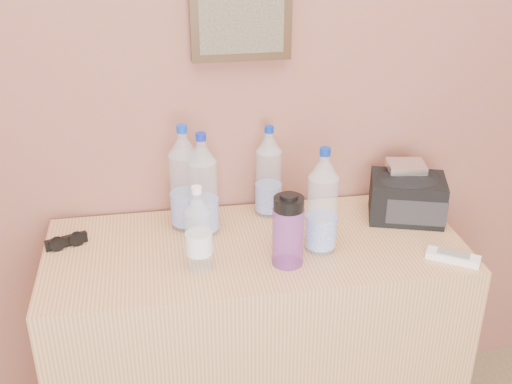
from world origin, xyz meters
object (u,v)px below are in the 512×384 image
at_px(pet_large_c, 185,183).
at_px(pet_large_d, 322,206).
at_px(pet_large_a, 203,190).
at_px(pet_large_b, 269,176).
at_px(foil_packet, 406,166).
at_px(ac_remote, 453,257).
at_px(toiletry_bag, 407,195).
at_px(dresser, 256,347).
at_px(nalgene_bottle, 288,230).
at_px(sunglasses, 66,241).
at_px(pet_small, 199,233).

bearing_deg(pet_large_c, pet_large_d, -28.24).
height_order(pet_large_a, pet_large_b, pet_large_a).
relative_size(pet_large_b, foil_packet, 2.61).
height_order(pet_large_d, ac_remote, pet_large_d).
height_order(pet_large_d, toiletry_bag, pet_large_d).
bearing_deg(dresser, foil_packet, 12.84).
xyz_separation_m(ac_remote, toiletry_bag, (-0.04, 0.27, 0.07)).
distance_m(pet_large_b, pet_large_d, 0.27).
distance_m(pet_large_d, nalgene_bottle, 0.13).
bearing_deg(sunglasses, ac_remote, -34.24).
bearing_deg(ac_remote, foil_packet, 131.93).
xyz_separation_m(pet_large_a, ac_remote, (0.69, -0.28, -0.13)).
distance_m(pet_large_b, sunglasses, 0.65).
distance_m(sunglasses, foil_packet, 1.07).
relative_size(pet_large_c, ac_remote, 2.26).
relative_size(pet_large_d, toiletry_bag, 1.40).
height_order(pet_large_d, nalgene_bottle, pet_large_d).
bearing_deg(pet_large_d, nalgene_bottle, -152.30).
bearing_deg(pet_large_c, pet_large_b, 9.44).
bearing_deg(pet_large_c, dresser, -37.18).
bearing_deg(ac_remote, pet_large_d, -165.42).
bearing_deg(foil_packet, ac_remote, -81.70).
height_order(pet_large_b, foil_packet, pet_large_b).
relative_size(pet_large_d, foil_packet, 2.80).
bearing_deg(foil_packet, pet_large_d, -151.68).
relative_size(dresser, toiletry_bag, 5.43).
height_order(pet_large_b, pet_large_c, pet_large_c).
distance_m(nalgene_bottle, ac_remote, 0.49).
relative_size(nalgene_bottle, ac_remote, 1.46).
bearing_deg(sunglasses, pet_large_b, -11.02).
height_order(pet_large_a, pet_large_c, pet_large_c).
bearing_deg(pet_large_b, toiletry_bag, -13.58).
distance_m(nalgene_bottle, toiletry_bag, 0.48).
distance_m(pet_large_a, ac_remote, 0.76).
relative_size(dresser, ac_remote, 8.36).
distance_m(dresser, foil_packet, 0.76).
distance_m(pet_large_d, toiletry_bag, 0.36).
height_order(pet_large_d, pet_small, pet_large_d).
bearing_deg(pet_small, dresser, 28.12).
bearing_deg(pet_large_d, dresser, 163.07).
height_order(pet_large_c, pet_small, pet_large_c).
distance_m(pet_large_c, toiletry_bag, 0.71).
bearing_deg(dresser, pet_large_d, -16.93).
distance_m(pet_large_d, ac_remote, 0.40).
relative_size(nalgene_bottle, sunglasses, 1.74).
bearing_deg(nalgene_bottle, pet_small, 174.96).
height_order(pet_large_a, nalgene_bottle, pet_large_a).
bearing_deg(toiletry_bag, pet_large_b, -176.21).
relative_size(sunglasses, ac_remote, 0.84).
xyz_separation_m(pet_large_b, ac_remote, (0.47, -0.37, -0.12)).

